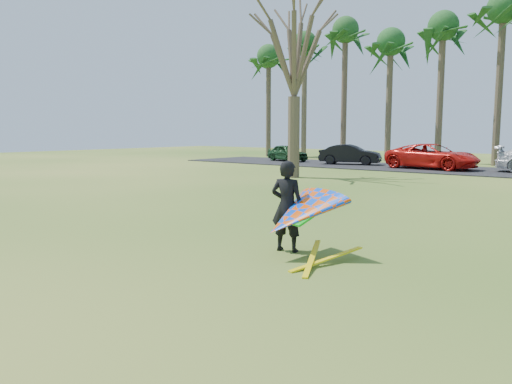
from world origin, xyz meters
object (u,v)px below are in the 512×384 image
Objects in this scene: car_2 at (432,156)px; car_0 at (287,153)px; bare_tree_left at (295,43)px; kite_flyer at (297,213)px; car_1 at (350,154)px.

car_0 is at bearing 93.27° from car_2.
bare_tree_left is 17.67m from kite_flyer.
bare_tree_left is at bearing -125.23° from car_0.
car_2 is 23.93m from kite_flyer.
bare_tree_left is at bearing 165.25° from car_2.
bare_tree_left is at bearing 175.25° from car_1.
kite_flyer is (17.35, -24.03, 0.15)m from car_0.
car_2 is (11.70, -0.78, 0.14)m from car_0.
kite_flyer is (11.65, -23.72, 0.10)m from car_1.
bare_tree_left is 2.27× the size of car_1.
kite_flyer is at bearing -126.31° from car_0.
bare_tree_left is 14.45m from car_0.
car_0 is 29.64m from kite_flyer.
bare_tree_left is 4.06× the size of kite_flyer.
bare_tree_left reaches higher than kite_flyer.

